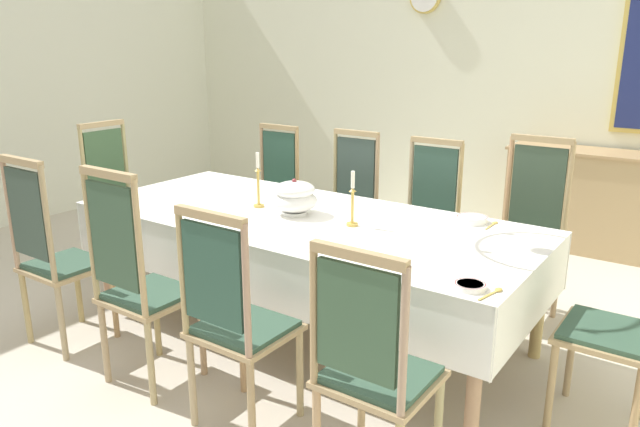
% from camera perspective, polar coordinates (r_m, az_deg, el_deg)
% --- Properties ---
extents(ground, '(7.72, 6.03, 0.04)m').
position_cam_1_polar(ground, '(4.02, -1.53, -11.17)').
color(ground, beige).
extents(back_wall, '(7.72, 0.08, 3.18)m').
position_cam_1_polar(back_wall, '(6.30, 15.64, 13.36)').
color(back_wall, silver).
rests_on(back_wall, ground).
extents(dining_table, '(2.87, 1.22, 0.77)m').
position_cam_1_polar(dining_table, '(3.75, -1.58, -1.25)').
color(dining_table, tan).
rests_on(dining_table, ground).
extents(tablecloth, '(2.89, 1.24, 0.35)m').
position_cam_1_polar(tablecloth, '(3.75, -1.58, -1.38)').
color(tablecloth, white).
rests_on(tablecloth, dining_table).
extents(chair_south_a, '(0.44, 0.42, 1.20)m').
position_cam_1_polar(chair_south_a, '(3.93, -23.98, -3.36)').
color(chair_south_a, tan).
rests_on(chair_south_a, ground).
extents(chair_north_a, '(0.44, 0.42, 1.13)m').
position_cam_1_polar(chair_north_a, '(5.21, -4.69, 2.26)').
color(chair_north_a, tan).
rests_on(chair_north_a, ground).
extents(chair_south_b, '(0.44, 0.42, 1.22)m').
position_cam_1_polar(chair_south_b, '(3.31, -16.90, -6.00)').
color(chair_south_b, tan).
rests_on(chair_south_b, ground).
extents(chair_north_b, '(0.44, 0.42, 1.15)m').
position_cam_1_polar(chair_north_b, '(4.76, 2.58, 1.05)').
color(chair_north_b, tan).
rests_on(chair_north_b, ground).
extents(chair_south_c, '(0.44, 0.42, 1.12)m').
position_cam_1_polar(chair_south_c, '(2.86, -8.09, -9.75)').
color(chair_south_c, tan).
rests_on(chair_south_c, ground).
extents(chair_north_c, '(0.44, 0.42, 1.14)m').
position_cam_1_polar(chair_north_c, '(4.45, 9.99, -0.27)').
color(chair_north_c, tan).
rests_on(chair_north_c, ground).
extents(chair_south_d, '(0.44, 0.42, 1.10)m').
position_cam_1_polar(chair_south_d, '(2.47, 4.99, -14.25)').
color(chair_south_d, tan).
rests_on(chair_south_d, ground).
extents(chair_north_d, '(0.44, 0.42, 1.23)m').
position_cam_1_polar(chair_north_d, '(4.20, 19.14, -1.51)').
color(chair_north_d, tan).
rests_on(chair_north_d, ground).
extents(chair_head_west, '(0.42, 0.44, 1.21)m').
position_cam_1_polar(chair_head_west, '(5.06, -18.61, 1.37)').
color(chair_head_west, tan).
rests_on(chair_head_west, ground).
extents(chair_head_east, '(0.42, 0.44, 1.24)m').
position_cam_1_polar(chair_head_east, '(3.12, 27.15, -8.37)').
color(chair_head_east, tan).
rests_on(chair_head_east, ground).
extents(soup_tureen, '(0.29, 0.29, 0.23)m').
position_cam_1_polar(soup_tureen, '(3.74, -2.40, 1.58)').
color(soup_tureen, white).
rests_on(soup_tureen, tablecloth).
extents(candlestick_west, '(0.07, 0.07, 0.36)m').
position_cam_1_polar(candlestick_west, '(3.91, -5.84, 2.69)').
color(candlestick_west, gold).
rests_on(candlestick_west, tablecloth).
extents(candlestick_east, '(0.07, 0.07, 0.33)m').
position_cam_1_polar(candlestick_east, '(3.50, 3.12, 0.88)').
color(candlestick_east, gold).
rests_on(candlestick_east, tablecloth).
extents(bowl_near_left, '(0.19, 0.19, 0.04)m').
position_cam_1_polar(bowl_near_left, '(3.70, 14.21, -0.48)').
color(bowl_near_left, white).
rests_on(bowl_near_left, tablecloth).
extents(bowl_near_right, '(0.14, 0.14, 0.03)m').
position_cam_1_polar(bowl_near_right, '(2.72, 14.03, -6.63)').
color(bowl_near_right, white).
rests_on(bowl_near_right, tablecloth).
extents(spoon_primary, '(0.03, 0.18, 0.01)m').
position_cam_1_polar(spoon_primary, '(3.69, 16.14, -0.92)').
color(spoon_primary, gold).
rests_on(spoon_primary, tablecloth).
extents(spoon_secondary, '(0.05, 0.18, 0.01)m').
position_cam_1_polar(spoon_secondary, '(2.71, 16.31, -7.07)').
color(spoon_secondary, gold).
rests_on(spoon_secondary, tablecloth).
extents(sideboard, '(1.44, 0.48, 0.90)m').
position_cam_1_polar(sideboard, '(5.85, 24.22, 1.09)').
color(sideboard, tan).
rests_on(sideboard, ground).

